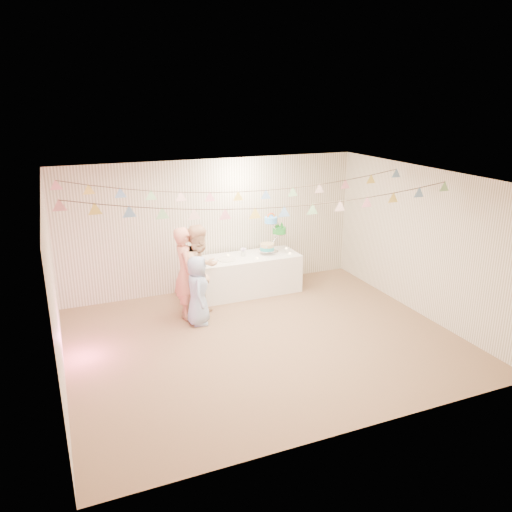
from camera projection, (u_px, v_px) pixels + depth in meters
name	position (u px, v px, depth m)	size (l,w,h in m)	color
floor	(263.00, 340.00, 8.01)	(6.00, 6.00, 0.00)	brown
ceiling	(264.00, 178.00, 7.21)	(6.00, 6.00, 0.00)	beige
back_wall	(214.00, 225.00, 9.81)	(6.00, 6.00, 0.00)	white
front_wall	(355.00, 332.00, 5.41)	(6.00, 6.00, 0.00)	white
left_wall	(54.00, 291.00, 6.52)	(5.00, 5.00, 0.00)	white
right_wall	(422.00, 242.00, 8.70)	(5.00, 5.00, 0.00)	white
table	(248.00, 274.00, 9.84)	(2.00, 0.80, 0.75)	white
cake_stand	(273.00, 234.00, 9.85)	(0.68, 0.40, 0.76)	silver
cake_bottom	(267.00, 250.00, 9.83)	(0.31, 0.31, 0.15)	#26ACB2
cake_middle	(279.00, 233.00, 10.00)	(0.27, 0.27, 0.22)	green
cake_top_tier	(271.00, 222.00, 9.72)	(0.25, 0.25, 0.19)	#51A9FF
platter	(227.00, 259.00, 9.51)	(0.35, 0.35, 0.02)	white
posy	(243.00, 252.00, 9.71)	(0.15, 0.15, 0.17)	white
person_adult_a	(186.00, 273.00, 8.63)	(0.59, 0.39, 1.63)	tan
person_adult_b	(200.00, 271.00, 8.67)	(0.80, 0.63, 1.66)	#DEB089
person_child	(198.00, 290.00, 8.41)	(0.59, 0.39, 1.21)	#95ABD3
bunting_back	(238.00, 183.00, 8.26)	(5.60, 1.10, 0.40)	pink
bunting_front	(270.00, 200.00, 7.12)	(5.60, 0.90, 0.36)	#72A5E5
tealight_0	(211.00, 263.00, 9.29)	(0.04, 0.04, 0.03)	#FFD88C
tealight_1	(228.00, 255.00, 9.75)	(0.04, 0.04, 0.03)	#FFD88C
tealight_2	(257.00, 258.00, 9.56)	(0.04, 0.04, 0.03)	#FFD88C
tealight_3	(260.00, 250.00, 10.04)	(0.04, 0.04, 0.03)	#FFD88C
tealight_4	(290.00, 253.00, 9.85)	(0.04, 0.04, 0.03)	#FFD88C
tealight_5	(286.00, 248.00, 10.17)	(0.04, 0.04, 0.03)	#FFD88C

